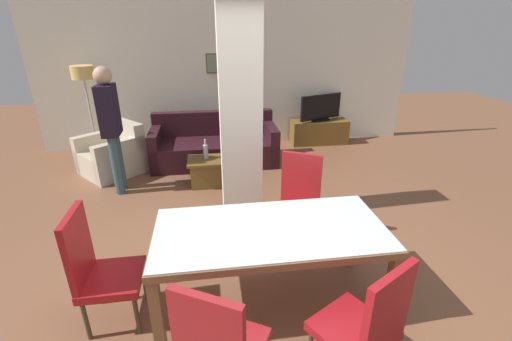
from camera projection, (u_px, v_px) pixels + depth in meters
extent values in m
plane|color=brown|center=(269.00, 301.00, 3.08)|extent=(18.00, 18.00, 0.00)
cube|color=white|center=(229.00, 76.00, 6.60)|extent=(7.20, 0.06, 2.70)
cube|color=brown|center=(218.00, 63.00, 6.44)|extent=(0.44, 0.02, 0.36)
cube|color=gray|center=(218.00, 63.00, 6.43)|extent=(0.40, 0.01, 0.32)
cube|color=white|center=(240.00, 113.00, 3.92)|extent=(0.47, 0.34, 2.70)
cube|color=brown|center=(281.00, 266.00, 2.41)|extent=(1.89, 0.06, 0.06)
cube|color=brown|center=(262.00, 207.00, 3.17)|extent=(1.89, 0.06, 0.06)
cube|color=brown|center=(155.00, 242.00, 2.67)|extent=(0.06, 0.78, 0.06)
cube|color=brown|center=(376.00, 224.00, 2.91)|extent=(0.06, 0.78, 0.06)
cube|color=silver|center=(271.00, 229.00, 2.78)|extent=(1.87, 0.88, 0.01)
cube|color=brown|center=(157.00, 318.00, 2.46)|extent=(0.08, 0.08, 0.70)
cube|color=brown|center=(391.00, 292.00, 2.69)|extent=(0.08, 0.08, 0.70)
cube|color=brown|center=(168.00, 251.00, 3.19)|extent=(0.08, 0.08, 0.70)
cube|color=brown|center=(351.00, 235.00, 3.42)|extent=(0.08, 0.08, 0.70)
cube|color=maroon|center=(113.00, 279.00, 2.75)|extent=(0.46, 0.46, 0.07)
cube|color=maroon|center=(77.00, 247.00, 2.59)|extent=(0.05, 0.44, 0.58)
cylinder|color=#433C24|center=(144.00, 282.00, 3.04)|extent=(0.04, 0.04, 0.38)
cylinder|color=#433C24|center=(137.00, 315.00, 2.69)|extent=(0.04, 0.04, 0.38)
cylinder|color=#433C24|center=(100.00, 286.00, 2.99)|extent=(0.04, 0.04, 0.38)
cylinder|color=#433C24|center=(86.00, 321.00, 2.64)|extent=(0.04, 0.04, 0.38)
cube|color=maroon|center=(295.00, 213.00, 3.70)|extent=(0.62, 0.62, 0.07)
cube|color=maroon|center=(301.00, 178.00, 3.75)|extent=(0.41, 0.25, 0.58)
cylinder|color=#433C24|center=(308.00, 243.00, 3.57)|extent=(0.04, 0.04, 0.38)
cylinder|color=#433C24|center=(273.00, 236.00, 3.68)|extent=(0.04, 0.04, 0.38)
cylinder|color=#433C24|center=(315.00, 225.00, 3.89)|extent=(0.04, 0.04, 0.38)
cylinder|color=#433C24|center=(283.00, 219.00, 4.01)|extent=(0.04, 0.04, 0.38)
cube|color=maroon|center=(207.00, 338.00, 1.85)|extent=(0.41, 0.25, 0.58)
cube|color=maroon|center=(353.00, 330.00, 2.29)|extent=(0.63, 0.63, 0.07)
cube|color=maroon|center=(387.00, 313.00, 2.01)|extent=(0.41, 0.26, 0.58)
cylinder|color=#433C24|center=(345.00, 323.00, 2.62)|extent=(0.04, 0.04, 0.38)
cube|color=black|center=(215.00, 152.00, 6.04)|extent=(2.15, 0.91, 0.42)
cube|color=black|center=(213.00, 123.00, 6.20)|extent=(2.15, 0.18, 0.43)
cube|color=black|center=(271.00, 143.00, 6.12)|extent=(0.16, 0.91, 0.66)
cube|color=black|center=(157.00, 148.00, 5.86)|extent=(0.16, 0.91, 0.66)
cube|color=beige|center=(112.00, 161.00, 5.64)|extent=(1.18, 1.17, 0.40)
cube|color=beige|center=(127.00, 133.00, 5.71)|extent=(0.67, 0.73, 0.42)
cube|color=beige|center=(121.00, 160.00, 5.40)|extent=(0.73, 0.67, 0.63)
cube|color=beige|center=(101.00, 150.00, 5.79)|extent=(0.73, 0.67, 0.63)
cube|color=brown|center=(209.00, 160.00, 5.16)|extent=(0.64, 0.48, 0.04)
cube|color=brown|center=(209.00, 173.00, 5.24)|extent=(0.56, 0.40, 0.37)
cylinder|color=#B2B7BC|center=(206.00, 152.00, 5.15)|extent=(0.07, 0.07, 0.21)
cylinder|color=#B2B7BC|center=(205.00, 143.00, 5.09)|extent=(0.03, 0.03, 0.07)
cylinder|color=#B7B7BC|center=(205.00, 140.00, 5.08)|extent=(0.03, 0.03, 0.01)
cube|color=brown|center=(319.00, 132.00, 7.02)|extent=(1.14, 0.40, 0.48)
cube|color=black|center=(320.00, 120.00, 6.92)|extent=(0.43, 0.32, 0.03)
cube|color=black|center=(321.00, 107.00, 6.81)|extent=(0.91, 0.39, 0.49)
cylinder|color=#B7B7BC|center=(99.00, 156.00, 6.42)|extent=(0.34, 0.34, 0.02)
cylinder|color=#B7B7BC|center=(92.00, 119.00, 6.14)|extent=(0.04, 0.04, 1.40)
cylinder|color=#E5BC66|center=(82.00, 72.00, 5.81)|extent=(0.37, 0.37, 0.22)
cylinder|color=#334F59|center=(119.00, 161.00, 5.02)|extent=(0.13, 0.13, 0.87)
cylinder|color=#334F59|center=(116.00, 166.00, 4.86)|extent=(0.13, 0.13, 0.87)
cube|color=black|center=(108.00, 110.00, 4.63)|extent=(0.23, 0.39, 0.69)
sphere|color=tan|center=(102.00, 75.00, 4.45)|extent=(0.24, 0.24, 0.24)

